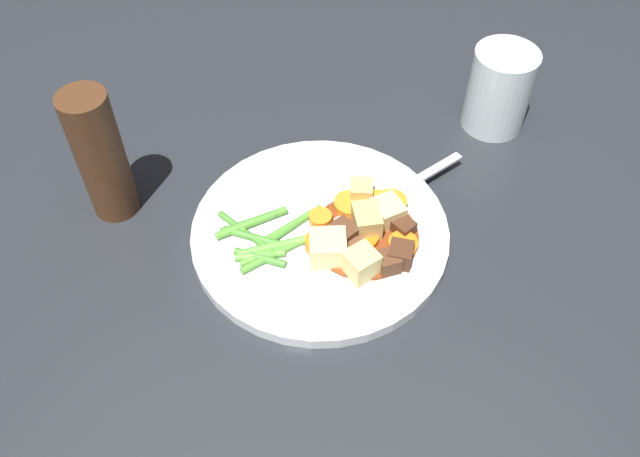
{
  "coord_description": "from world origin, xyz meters",
  "views": [
    {
      "loc": [
        0.03,
        -0.44,
        0.55
      ],
      "look_at": [
        0.0,
        0.0,
        0.01
      ],
      "focal_mm": 37.25,
      "sensor_mm": 36.0,
      "label": 1
    }
  ],
  "objects_px": {
    "potato_chunk_2": "(366,222)",
    "carrot_slice_5": "(361,238)",
    "dinner_plate": "(320,233)",
    "meat_chunk_3": "(356,250)",
    "carrot_slice_1": "(325,219)",
    "carrot_slice_2": "(320,243)",
    "meat_chunk_2": "(402,225)",
    "meat_chunk_4": "(341,236)",
    "carrot_slice_3": "(377,205)",
    "meat_chunk_1": "(388,262)",
    "potato_chunk_0": "(387,212)",
    "carrot_slice_6": "(403,245)",
    "meat_chunk_0": "(400,254)",
    "water_glass": "(499,90)",
    "carrot_slice_0": "(391,204)",
    "fork": "(398,191)",
    "carrot_slice_4": "(350,205)",
    "potato_chunk_1": "(361,263)",
    "potato_chunk_4": "(361,192)",
    "pepper_mill": "(101,156)"
  },
  "relations": [
    {
      "from": "potato_chunk_2",
      "to": "meat_chunk_3",
      "type": "distance_m",
      "value": 0.03
    },
    {
      "from": "carrot_slice_3",
      "to": "meat_chunk_2",
      "type": "height_order",
      "value": "meat_chunk_2"
    },
    {
      "from": "dinner_plate",
      "to": "potato_chunk_2",
      "type": "distance_m",
      "value": 0.05
    },
    {
      "from": "potato_chunk_1",
      "to": "potato_chunk_4",
      "type": "distance_m",
      "value": 0.1
    },
    {
      "from": "potato_chunk_1",
      "to": "dinner_plate",
      "type": "bearing_deg",
      "value": 128.77
    },
    {
      "from": "potato_chunk_2",
      "to": "carrot_slice_0",
      "type": "bearing_deg",
      "value": 52.49
    },
    {
      "from": "carrot_slice_1",
      "to": "meat_chunk_3",
      "type": "distance_m",
      "value": 0.05
    },
    {
      "from": "meat_chunk_2",
      "to": "dinner_plate",
      "type": "bearing_deg",
      "value": -178.51
    },
    {
      "from": "carrot_slice_5",
      "to": "water_glass",
      "type": "relative_size",
      "value": 0.35
    },
    {
      "from": "potato_chunk_2",
      "to": "potato_chunk_4",
      "type": "relative_size",
      "value": 1.41
    },
    {
      "from": "dinner_plate",
      "to": "meat_chunk_1",
      "type": "distance_m",
      "value": 0.09
    },
    {
      "from": "carrot_slice_4",
      "to": "carrot_slice_5",
      "type": "height_order",
      "value": "carrot_slice_4"
    },
    {
      "from": "potato_chunk_2",
      "to": "water_glass",
      "type": "distance_m",
      "value": 0.25
    },
    {
      "from": "carrot_slice_4",
      "to": "carrot_slice_6",
      "type": "bearing_deg",
      "value": -42.58
    },
    {
      "from": "carrot_slice_5",
      "to": "meat_chunk_1",
      "type": "distance_m",
      "value": 0.04
    },
    {
      "from": "meat_chunk_0",
      "to": "water_glass",
      "type": "distance_m",
      "value": 0.26
    },
    {
      "from": "carrot_slice_6",
      "to": "potato_chunk_2",
      "type": "height_order",
      "value": "potato_chunk_2"
    },
    {
      "from": "fork",
      "to": "potato_chunk_0",
      "type": "bearing_deg",
      "value": -107.09
    },
    {
      "from": "carrot_slice_4",
      "to": "carrot_slice_0",
      "type": "bearing_deg",
      "value": 5.96
    },
    {
      "from": "carrot_slice_2",
      "to": "carrot_slice_5",
      "type": "xyz_separation_m",
      "value": [
        0.04,
        0.01,
        -0.0
      ]
    },
    {
      "from": "carrot_slice_2",
      "to": "fork",
      "type": "xyz_separation_m",
      "value": [
        0.08,
        0.08,
        -0.01
      ]
    },
    {
      "from": "potato_chunk_4",
      "to": "pepper_mill",
      "type": "height_order",
      "value": "pepper_mill"
    },
    {
      "from": "dinner_plate",
      "to": "meat_chunk_4",
      "type": "bearing_deg",
      "value": -40.05
    },
    {
      "from": "carrot_slice_4",
      "to": "meat_chunk_3",
      "type": "xyz_separation_m",
      "value": [
        0.01,
        -0.06,
        0.0
      ]
    },
    {
      "from": "carrot_slice_2",
      "to": "meat_chunk_2",
      "type": "xyz_separation_m",
      "value": [
        0.08,
        0.03,
        0.0
      ]
    },
    {
      "from": "meat_chunk_4",
      "to": "pepper_mill",
      "type": "xyz_separation_m",
      "value": [
        -0.25,
        0.05,
        0.05
      ]
    },
    {
      "from": "dinner_plate",
      "to": "meat_chunk_3",
      "type": "bearing_deg",
      "value": -40.55
    },
    {
      "from": "carrot_slice_6",
      "to": "potato_chunk_4",
      "type": "xyz_separation_m",
      "value": [
        -0.04,
        0.06,
        0.01
      ]
    },
    {
      "from": "carrot_slice_0",
      "to": "meat_chunk_0",
      "type": "xyz_separation_m",
      "value": [
        0.01,
        -0.07,
        0.0
      ]
    },
    {
      "from": "potato_chunk_0",
      "to": "fork",
      "type": "xyz_separation_m",
      "value": [
        0.01,
        0.04,
        -0.01
      ]
    },
    {
      "from": "carrot_slice_4",
      "to": "potato_chunk_0",
      "type": "bearing_deg",
      "value": -18.23
    },
    {
      "from": "meat_chunk_3",
      "to": "meat_chunk_4",
      "type": "distance_m",
      "value": 0.02
    },
    {
      "from": "meat_chunk_1",
      "to": "meat_chunk_4",
      "type": "relative_size",
      "value": 0.73
    },
    {
      "from": "meat_chunk_3",
      "to": "water_glass",
      "type": "height_order",
      "value": "water_glass"
    },
    {
      "from": "potato_chunk_0",
      "to": "water_glass",
      "type": "bearing_deg",
      "value": 53.66
    },
    {
      "from": "potato_chunk_2",
      "to": "meat_chunk_1",
      "type": "distance_m",
      "value": 0.05
    },
    {
      "from": "meat_chunk_0",
      "to": "meat_chunk_4",
      "type": "distance_m",
      "value": 0.06
    },
    {
      "from": "meat_chunk_0",
      "to": "meat_chunk_1",
      "type": "distance_m",
      "value": 0.02
    },
    {
      "from": "meat_chunk_0",
      "to": "meat_chunk_3",
      "type": "relative_size",
      "value": 1.15
    },
    {
      "from": "potato_chunk_0",
      "to": "potato_chunk_1",
      "type": "height_order",
      "value": "potato_chunk_1"
    },
    {
      "from": "carrot_slice_3",
      "to": "carrot_slice_6",
      "type": "bearing_deg",
      "value": -62.81
    },
    {
      "from": "carrot_slice_1",
      "to": "carrot_slice_2",
      "type": "bearing_deg",
      "value": -94.36
    },
    {
      "from": "potato_chunk_2",
      "to": "carrot_slice_5",
      "type": "bearing_deg",
      "value": -107.98
    },
    {
      "from": "carrot_slice_1",
      "to": "carrot_slice_6",
      "type": "xyz_separation_m",
      "value": [
        0.08,
        -0.03,
        0.0
      ]
    },
    {
      "from": "carrot_slice_5",
      "to": "meat_chunk_1",
      "type": "bearing_deg",
      "value": -50.62
    },
    {
      "from": "dinner_plate",
      "to": "potato_chunk_0",
      "type": "distance_m",
      "value": 0.07
    },
    {
      "from": "potato_chunk_4",
      "to": "meat_chunk_1",
      "type": "relative_size",
      "value": 1.12
    },
    {
      "from": "potato_chunk_4",
      "to": "carrot_slice_3",
      "type": "bearing_deg",
      "value": -36.14
    },
    {
      "from": "carrot_slice_5",
      "to": "carrot_slice_6",
      "type": "relative_size",
      "value": 1.17
    },
    {
      "from": "carrot_slice_1",
      "to": "water_glass",
      "type": "xyz_separation_m",
      "value": [
        0.2,
        0.18,
        0.03
      ]
    }
  ]
}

